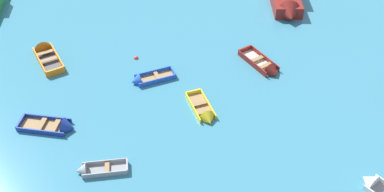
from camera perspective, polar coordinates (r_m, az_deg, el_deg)
rowboat_grey_midfield_left at (r=24.71m, az=-12.43°, el=-9.07°), size 2.79×1.11×0.80m
rowboat_maroon_center at (r=30.77m, az=9.37°, el=3.53°), size 2.22×3.65×1.07m
rowboat_orange_near_camera at (r=33.30m, az=-18.02°, el=5.20°), size 2.22×3.88×1.17m
rowboat_white_back_row_center at (r=25.24m, az=22.44°, el=-10.70°), size 2.45×3.45×1.01m
rowboat_blue_foreground_center at (r=29.60m, az=-6.03°, el=2.07°), size 3.03×1.42×0.94m
rowboat_yellow_midfield_right at (r=27.03m, az=1.68°, el=-2.32°), size 1.36×3.10×0.95m
rowboat_deep_blue_cluster_inner at (r=27.35m, az=-16.35°, el=-3.75°), size 3.52×2.33×1.11m
mooring_buoy_central at (r=31.74m, az=-7.05°, el=4.73°), size 0.33×0.33×0.33m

